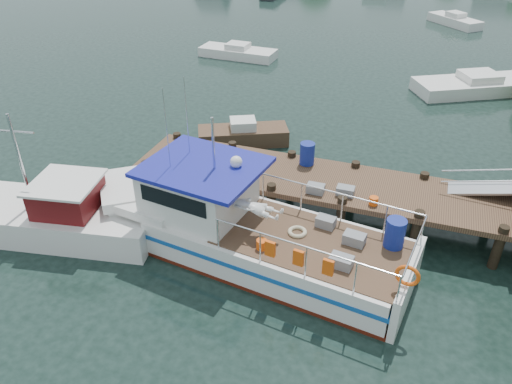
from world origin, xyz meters
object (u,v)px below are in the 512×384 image
(moored_b, at_px, (455,20))
(moored_c, at_px, (478,85))
(lobster_boat, at_px, (238,226))
(work_boat, at_px, (47,214))
(dock, at_px, (491,185))
(moored_rowboat, at_px, (243,135))
(moored_a, at_px, (238,52))

(moored_b, bearing_deg, moored_c, -74.68)
(lobster_boat, xyz_separation_m, work_boat, (-6.66, -1.18, -0.30))
(moored_c, bearing_deg, moored_b, 75.84)
(lobster_boat, bearing_deg, work_boat, -161.92)
(dock, height_order, lobster_boat, lobster_boat)
(moored_b, bearing_deg, work_boat, -99.83)
(moored_rowboat, distance_m, moored_c, 15.14)
(dock, distance_m, moored_b, 31.58)
(dock, xyz_separation_m, moored_a, (-15.33, 16.84, -1.88))
(moored_a, bearing_deg, work_boat, -64.39)
(lobster_boat, distance_m, moored_a, 21.54)
(moored_c, bearing_deg, work_boat, -145.85)
(work_boat, bearing_deg, moored_c, 43.34)
(moored_b, bearing_deg, moored_a, -123.90)
(work_boat, distance_m, moored_c, 24.42)
(lobster_boat, bearing_deg, moored_a, 119.22)
(moored_c, bearing_deg, moored_rowboat, -153.53)
(lobster_boat, bearing_deg, moored_rowboat, 117.48)
(work_boat, relative_size, moored_rowboat, 1.95)
(work_boat, height_order, moored_a, work_boat)
(dock, xyz_separation_m, work_boat, (-14.20, -4.41, -1.54))
(lobster_boat, xyz_separation_m, moored_b, (6.40, 34.74, -0.61))
(moored_b, height_order, moored_c, moored_c)
(dock, bearing_deg, work_boat, -162.74)
(moored_b, bearing_deg, dock, -77.78)
(moored_rowboat, xyz_separation_m, moored_c, (10.55, 10.86, -0.02))
(dock, xyz_separation_m, moored_rowboat, (-10.22, 4.36, -1.79))
(dock, xyz_separation_m, lobster_boat, (-7.54, -3.23, -1.23))
(moored_a, bearing_deg, moored_b, 68.54)
(moored_rowboat, distance_m, moored_a, 13.49)
(dock, height_order, moored_rowboat, dock)
(moored_a, bearing_deg, moored_rowboat, -45.19)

